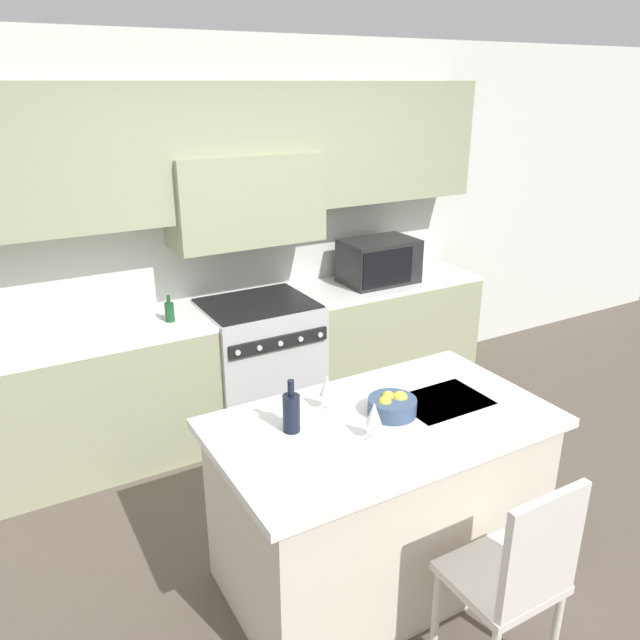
{
  "coord_description": "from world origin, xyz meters",
  "views": [
    {
      "loc": [
        -1.66,
        -2.06,
        2.4
      ],
      "look_at": [
        -0.06,
        0.73,
        1.16
      ],
      "focal_mm": 35.0,
      "sensor_mm": 36.0,
      "label": 1
    }
  ],
  "objects": [
    {
      "name": "oil_bottle_on_counter",
      "position": [
        -0.63,
        1.72,
        1.0
      ],
      "size": [
        0.06,
        0.06,
        0.18
      ],
      "color": "#194723",
      "rests_on": "back_counter"
    },
    {
      "name": "island_chair",
      "position": [
        -0.01,
        -0.75,
        0.56
      ],
      "size": [
        0.42,
        0.4,
        0.99
      ],
      "color": "beige",
      "rests_on": "ground_plane"
    },
    {
      "name": "wine_bottle",
      "position": [
        -0.55,
        0.14,
        1.01
      ],
      "size": [
        0.08,
        0.08,
        0.25
      ],
      "color": "black",
      "rests_on": "kitchen_island"
    },
    {
      "name": "ground_plane",
      "position": [
        0.0,
        0.0,
        0.0
      ],
      "size": [
        10.0,
        10.0,
        0.0
      ],
      "primitive_type": "plane",
      "color": "brown"
    },
    {
      "name": "wine_glass_far",
      "position": [
        -0.31,
        0.23,
        1.03
      ],
      "size": [
        0.07,
        0.07,
        0.18
      ],
      "color": "white",
      "rests_on": "kitchen_island"
    },
    {
      "name": "back_counter",
      "position": [
        -0.0,
        1.75,
        0.46
      ],
      "size": [
        3.71,
        0.62,
        0.93
      ],
      "color": "gray",
      "rests_on": "ground_plane"
    },
    {
      "name": "back_cabinetry",
      "position": [
        0.0,
        2.0,
        1.6
      ],
      "size": [
        10.0,
        0.46,
        2.7
      ],
      "color": "silver",
      "rests_on": "ground_plane"
    },
    {
      "name": "wine_glass_near",
      "position": [
        -0.27,
        -0.1,
        1.03
      ],
      "size": [
        0.07,
        0.07,
        0.18
      ],
      "color": "white",
      "rests_on": "kitchen_island"
    },
    {
      "name": "kitchen_island",
      "position": [
        -0.13,
        0.02,
        0.46
      ],
      "size": [
        1.61,
        0.92,
        0.91
      ],
      "color": "beige",
      "rests_on": "ground_plane"
    },
    {
      "name": "fruit_bowl",
      "position": [
        -0.06,
        0.04,
        0.96
      ],
      "size": [
        0.23,
        0.23,
        0.11
      ],
      "color": "#384C6B",
      "rests_on": "kitchen_island"
    },
    {
      "name": "range_stove",
      "position": [
        0.0,
        1.73,
        0.47
      ],
      "size": [
        0.78,
        0.7,
        0.95
      ],
      "color": "#B7B7BC",
      "rests_on": "ground_plane"
    },
    {
      "name": "microwave",
      "position": [
        1.04,
        1.75,
        1.1
      ],
      "size": [
        0.57,
        0.39,
        0.34
      ],
      "color": "black",
      "rests_on": "back_counter"
    }
  ]
}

